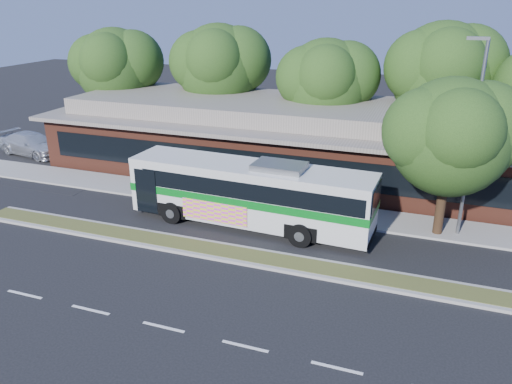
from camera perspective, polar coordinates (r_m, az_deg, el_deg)
ground at (r=21.75m, az=-3.96°, el=-7.78°), size 120.00×120.00×0.00m
median_strip at (r=22.20m, az=-3.34°, el=-6.90°), size 26.00×1.10×0.15m
sidewalk at (r=27.11m, az=1.43°, el=-1.49°), size 44.00×2.60×0.12m
parking_lot at (r=39.06m, az=-22.72°, el=3.93°), size 14.00×12.00×0.01m
plaza_building at (r=32.44m, az=5.16°, el=6.14°), size 33.20×11.20×4.45m
lamp_post at (r=24.09m, az=23.47°, el=5.96°), size 0.93×0.18×9.07m
tree_bg_a at (r=39.74m, az=-15.16°, el=13.79°), size 6.47×5.80×8.63m
tree_bg_b at (r=36.72m, az=-3.56°, el=14.34°), size 6.69×6.00×9.00m
tree_bg_c at (r=33.48m, az=8.71°, el=12.52°), size 6.24×5.60×8.26m
tree_bg_d at (r=33.76m, az=21.24°, el=12.86°), size 6.91×6.20×9.37m
transit_bus at (r=24.16m, az=-0.58°, el=0.28°), size 12.22×3.23×3.40m
sedan at (r=39.35m, az=-24.20°, el=5.02°), size 5.73×3.12×1.57m
sidewalk_tree at (r=23.94m, az=22.32°, el=6.09°), size 5.94×5.32×7.46m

